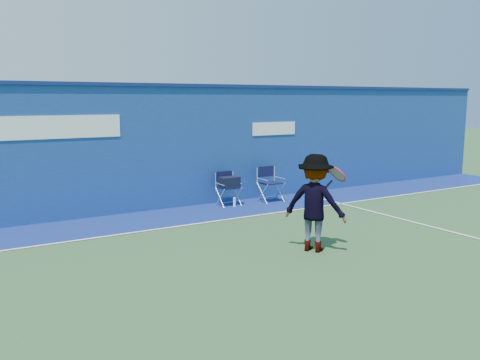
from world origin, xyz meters
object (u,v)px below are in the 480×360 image
water_bottle (234,202)px  tennis_player (315,203)px  directors_chair_left (228,191)px  directors_chair_right (271,191)px

water_bottle → tennis_player: bearing=-99.4°
water_bottle → tennis_player: tennis_player is taller
directors_chair_left → water_bottle: size_ratio=3.58×
tennis_player → water_bottle: bearing=80.6°
directors_chair_left → water_bottle: directors_chair_left is taller
directors_chair_left → directors_chair_right: directors_chair_right is taller
water_bottle → tennis_player: size_ratio=0.14×
water_bottle → tennis_player: 4.08m
directors_chair_right → water_bottle: 1.18m
directors_chair_left → tennis_player: (-0.61, -4.18, 0.51)m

